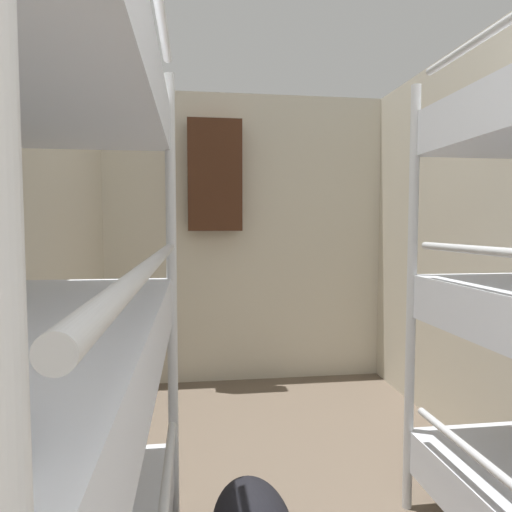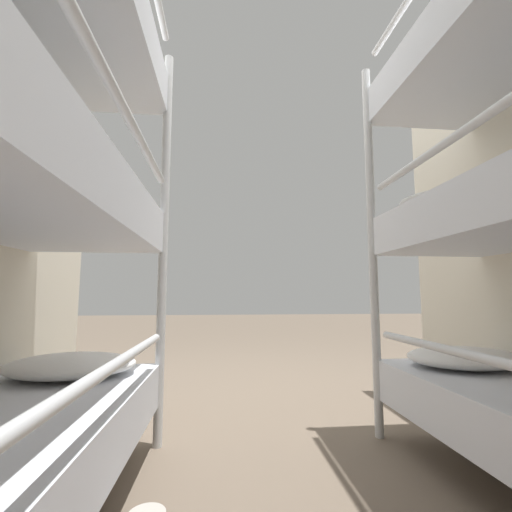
{
  "view_description": "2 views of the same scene",
  "coord_description": "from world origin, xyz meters",
  "views": [
    {
      "loc": [
        -0.45,
        0.37,
        1.34
      ],
      "look_at": [
        -0.05,
        3.32,
        1.14
      ],
      "focal_mm": 32.0,
      "sensor_mm": 36.0,
      "label": 1
    },
    {
      "loc": [
        0.25,
        2.31,
        0.71
      ],
      "look_at": [
        0.06,
        0.41,
        0.93
      ],
      "focal_mm": 24.0,
      "sensor_mm": 36.0,
      "label": 2
    }
  ],
  "objects": [
    {
      "name": "ground_plane",
      "position": [
        0.0,
        0.0,
        0.0
      ],
      "size": [
        20.0,
        20.0,
        0.0
      ],
      "primitive_type": "plane",
      "color": "#6B5B4C"
    }
  ]
}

